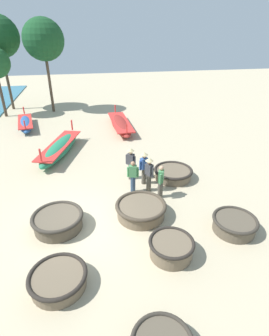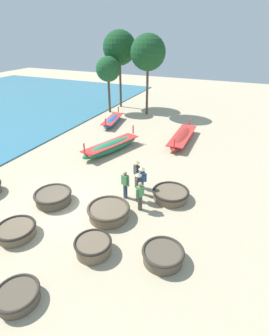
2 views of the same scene
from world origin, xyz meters
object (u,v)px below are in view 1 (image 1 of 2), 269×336
at_px(coracle_front_right, 234,224).
at_px(long_boat_ochre_hull, 26,123).
at_px(fisherman_crouching, 161,181).
at_px(fisherman_standing_right, 149,172).
at_px(coracle_center, 58,279).
at_px(tree_leftmost, 43,40).
at_px(long_boat_white_hull, 60,148).
at_px(fisherman_by_coracle, 133,176).
at_px(long_boat_red_hull, 120,124).
at_px(fisherman_standing_left, 144,166).
at_px(fisherman_hauling, 131,162).
at_px(coracle_front_left, 141,209).
at_px(coracle_upturned, 171,247).
at_px(coracle_far_left, 173,173).
at_px(coracle_weathered, 58,221).

bearing_deg(coracle_front_right, long_boat_ochre_hull, 124.59).
bearing_deg(coracle_front_right, fisherman_crouching, 127.81).
bearing_deg(fisherman_standing_right, coracle_front_right, -53.62).
xyz_separation_m(coracle_center, tree_leftmost, (-1.50, 19.30, 5.66)).
bearing_deg(long_boat_white_hull, coracle_center, -87.44).
bearing_deg(fisherman_by_coracle, long_boat_red_hull, 85.15).
distance_m(fisherman_standing_right, fisherman_standing_left, 0.66).
bearing_deg(coracle_center, long_boat_ochre_hull, 102.25).
distance_m(coracle_center, fisherman_hauling, 6.60).
xyz_separation_m(long_boat_ochre_hull, fisherman_by_coracle, (6.32, -10.46, 0.50)).
bearing_deg(fisherman_by_coracle, coracle_front_right, -46.22).
distance_m(coracle_front_left, tree_leftmost, 18.08).
height_order(long_boat_red_hull, long_boat_white_hull, long_boat_white_hull).
xyz_separation_m(long_boat_red_hull, fisherman_hauling, (-0.63, -7.65, 0.62)).
relative_size(coracle_upturned, fisherman_hauling, 0.91).
xyz_separation_m(long_boat_red_hull, long_boat_white_hull, (-4.25, -3.95, 0.06)).
bearing_deg(long_boat_ochre_hull, coracle_center, -77.75).
distance_m(coracle_upturned, fisherman_standing_left, 4.71).
xyz_separation_m(fisherman_standing_right, tree_leftmost, (-5.32, 14.79, 4.97)).
bearing_deg(fisherman_by_coracle, fisherman_standing_right, -0.66).
bearing_deg(long_boat_ochre_hull, coracle_far_left, -48.33).
bearing_deg(long_boat_red_hull, tree_leftmost, 131.99).
xyz_separation_m(coracle_center, long_boat_ochre_hull, (-3.25, 14.98, 0.06)).
bearing_deg(coracle_far_left, long_boat_ochre_hull, 131.67).
xyz_separation_m(coracle_far_left, fisherman_hauling, (-2.10, 0.35, 0.67)).
distance_m(fisherman_by_coracle, fisherman_standing_left, 0.93).
height_order(coracle_far_left, long_boat_ochre_hull, long_boat_ochre_hull).
bearing_deg(coracle_far_left, fisherman_crouching, -126.24).
xyz_separation_m(coracle_weathered, fisherman_by_coracle, (3.22, 1.88, 0.51)).
xyz_separation_m(long_boat_white_hull, fisherman_by_coracle, (3.49, -4.91, 0.44)).
distance_m(coracle_front_left, long_boat_ochre_hull, 13.78).
xyz_separation_m(coracle_far_left, coracle_weathered, (-5.44, -2.74, 0.04)).
bearing_deg(fisherman_crouching, fisherman_standing_left, 109.15).
bearing_deg(tree_leftmost, long_boat_ochre_hull, -112.01).
xyz_separation_m(coracle_weathered, coracle_front_right, (6.40, -1.43, -0.02)).
distance_m(fisherman_hauling, tree_leftmost, 15.20).
bearing_deg(long_boat_white_hull, fisherman_standing_right, -49.29).
xyz_separation_m(coracle_upturned, fisherman_crouching, (0.61, 3.37, 0.50)).
height_order(coracle_upturned, fisherman_standing_right, fisherman_standing_right).
bearing_deg(coracle_front_left, tree_leftmost, 105.35).
bearing_deg(coracle_upturned, coracle_center, -172.06).
bearing_deg(coracle_front_left, long_boat_white_hull, 117.34).
height_order(coracle_center, fisherman_standing_right, fisherman_standing_right).
distance_m(long_boat_ochre_hull, fisherman_standing_right, 12.65).
height_order(long_boat_red_hull, fisherman_crouching, fisherman_crouching).
bearing_deg(tree_leftmost, fisherman_standing_left, -69.68).
distance_m(coracle_front_left, coracle_center, 4.09).
bearing_deg(coracle_center, fisherman_by_coracle, 55.78).
bearing_deg(coracle_upturned, coracle_weathered, 150.08).
xyz_separation_m(coracle_far_left, long_boat_red_hull, (-1.46, 8.00, 0.05)).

